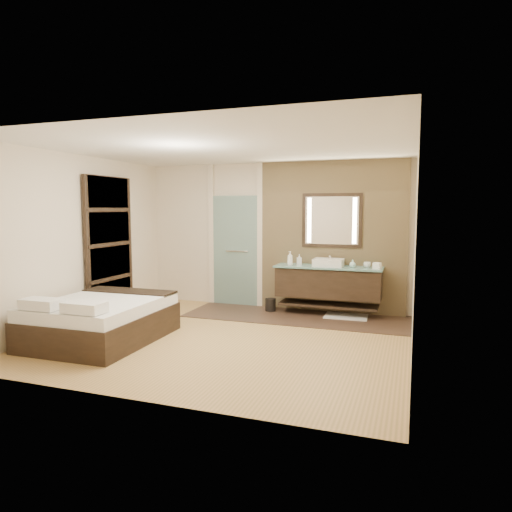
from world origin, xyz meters
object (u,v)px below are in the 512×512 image
at_px(vanity, 328,282).
at_px(waste_bin, 270,305).
at_px(mirror_unit, 332,220).
at_px(bed, 101,320).

relative_size(vanity, waste_bin, 7.80).
bearing_deg(waste_bin, vanity, 3.77).
xyz_separation_m(vanity, mirror_unit, (0.00, 0.24, 1.07)).
relative_size(mirror_unit, bed, 0.56).
distance_m(vanity, waste_bin, 1.13).
bearing_deg(bed, mirror_unit, 44.86).
bearing_deg(vanity, bed, -136.74).
bearing_deg(vanity, mirror_unit, 90.00).
bearing_deg(bed, vanity, 42.34).
xyz_separation_m(vanity, waste_bin, (-1.03, -0.07, -0.46)).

